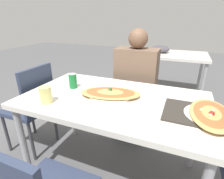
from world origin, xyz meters
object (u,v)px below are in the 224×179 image
at_px(drink_glass, 46,95).
at_px(soda_can, 73,81).
at_px(person_seated, 136,78).
at_px(chair_side_left, 32,104).
at_px(pizza_main, 110,93).
at_px(dining_table, 114,106).
at_px(pizza_second, 211,114).
at_px(chair_far_seated, 138,92).

bearing_deg(drink_glass, soda_can, 88.24).
height_order(person_seated, drink_glass, person_seated).
xyz_separation_m(chair_side_left, pizza_main, (0.84, 0.00, 0.26)).
xyz_separation_m(dining_table, chair_side_left, (-0.88, 0.02, -0.17)).
bearing_deg(soda_can, person_seated, 54.89).
bearing_deg(pizza_main, pizza_second, -4.78).
relative_size(soda_can, pizza_second, 0.29).
distance_m(pizza_main, drink_glass, 0.46).
height_order(chair_far_seated, chair_side_left, same).
bearing_deg(chair_side_left, dining_table, -90.99).
relative_size(chair_far_seated, soda_can, 7.24).
bearing_deg(pizza_second, soda_can, 175.02).
bearing_deg(soda_can, drink_glass, -91.76).
bearing_deg(chair_side_left, soda_can, -85.73).
bearing_deg(pizza_main, dining_table, -24.52).
bearing_deg(soda_can, pizza_second, -4.98).
height_order(pizza_main, pizza_second, same).
xyz_separation_m(chair_far_seated, pizza_second, (0.64, -0.77, 0.26)).
distance_m(chair_far_seated, person_seated, 0.23).
distance_m(dining_table, soda_can, 0.42).
bearing_deg(pizza_second, chair_far_seated, 129.64).
xyz_separation_m(drink_glass, pizza_second, (1.05, 0.22, -0.04)).
bearing_deg(pizza_main, chair_far_seated, 86.61).
relative_size(dining_table, chair_side_left, 1.53).
bearing_deg(drink_glass, dining_table, 32.95).
xyz_separation_m(dining_table, chair_far_seated, (0.00, 0.73, -0.17)).
distance_m(chair_far_seated, chair_side_left, 1.14).
bearing_deg(chair_far_seated, dining_table, 89.74).
relative_size(dining_table, person_seated, 1.13).
xyz_separation_m(chair_far_seated, person_seated, (-0.00, -0.11, 0.20)).
bearing_deg(soda_can, chair_far_seated, 59.60).
bearing_deg(soda_can, dining_table, -7.39).
relative_size(chair_far_seated, pizza_second, 2.13).
bearing_deg(drink_glass, chair_side_left, 149.67).
distance_m(chair_side_left, drink_glass, 0.63).
bearing_deg(person_seated, chair_side_left, 34.34).
relative_size(drink_glass, pizza_second, 0.28).
bearing_deg(pizza_second, drink_glass, -167.94).
distance_m(dining_table, pizza_main, 0.10).
bearing_deg(pizza_main, soda_can, 174.63).
distance_m(person_seated, pizza_main, 0.61).
distance_m(pizza_main, pizza_second, 0.68).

